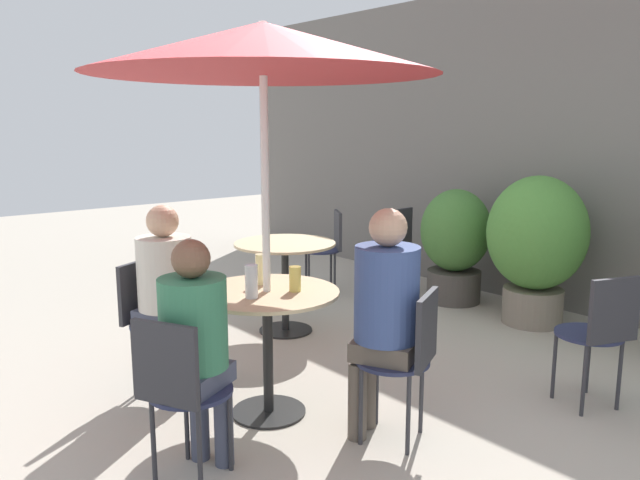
% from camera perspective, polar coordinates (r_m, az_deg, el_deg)
% --- Properties ---
extents(ground_plane, '(20.00, 20.00, 0.00)m').
position_cam_1_polar(ground_plane, '(3.67, -3.58, -16.96)').
color(ground_plane, '#B2A899').
extents(storefront_wall, '(10.00, 0.06, 3.00)m').
position_cam_1_polar(storefront_wall, '(5.95, 23.80, 7.78)').
color(storefront_wall, slate).
rests_on(storefront_wall, ground_plane).
extents(cafe_table_near, '(0.84, 0.84, 0.75)m').
position_cam_1_polar(cafe_table_near, '(3.65, -4.83, -7.19)').
color(cafe_table_near, black).
rests_on(cafe_table_near, ground_plane).
extents(cafe_table_far, '(0.82, 0.82, 0.75)m').
position_cam_1_polar(cafe_table_far, '(5.10, -3.22, -2.11)').
color(cafe_table_far, black).
rests_on(cafe_table_far, ground_plane).
extents(bistro_chair_0, '(0.45, 0.44, 0.84)m').
position_cam_1_polar(bistro_chair_0, '(4.13, -15.23, -6.42)').
color(bistro_chair_0, '#232847').
rests_on(bistro_chair_0, ground_plane).
extents(bistro_chair_1, '(0.44, 0.45, 0.84)m').
position_cam_1_polar(bistro_chair_1, '(3.01, -12.75, -12.76)').
color(bistro_chair_1, '#232847').
rests_on(bistro_chair_1, ground_plane).
extents(bistro_chair_2, '(0.45, 0.44, 0.84)m').
position_cam_1_polar(bistro_chair_2, '(3.37, 8.10, -10.02)').
color(bistro_chair_2, '#232847').
rests_on(bistro_chair_2, ground_plane).
extents(bistro_chair_3, '(0.41, 0.40, 0.84)m').
position_cam_1_polar(bistro_chair_3, '(6.59, 6.78, 0.15)').
color(bistro_chair_3, '#232847').
rests_on(bistro_chair_3, ground_plane).
extents(bistro_chair_4, '(0.45, 0.46, 0.84)m').
position_cam_1_polar(bistro_chair_4, '(6.28, 0.79, -0.30)').
color(bistro_chair_4, '#232847').
rests_on(bistro_chair_4, ground_plane).
extents(bistro_chair_5, '(0.44, 0.43, 0.84)m').
position_cam_1_polar(bistro_chair_5, '(4.05, 24.27, -7.33)').
color(bistro_chair_5, '#232847').
rests_on(bistro_chair_5, ground_plane).
extents(seated_person_0, '(0.42, 0.40, 1.21)m').
position_cam_1_polar(seated_person_0, '(3.99, -13.79, -3.89)').
color(seated_person_0, '#42475B').
rests_on(seated_person_0, ground_plane).
extents(seated_person_1, '(0.38, 0.39, 1.17)m').
position_cam_1_polar(seated_person_1, '(3.05, -11.30, -8.64)').
color(seated_person_1, '#42475B').
rests_on(seated_person_1, ground_plane).
extents(seated_person_2, '(0.42, 0.41, 1.27)m').
position_cam_1_polar(seated_person_2, '(3.34, 5.88, -5.95)').
color(seated_person_2, brown).
rests_on(seated_person_2, ground_plane).
extents(beer_glass_0, '(0.07, 0.07, 0.18)m').
position_cam_1_polar(beer_glass_0, '(3.74, -5.38, -2.67)').
color(beer_glass_0, beige).
rests_on(beer_glass_0, cafe_table_near).
extents(beer_glass_1, '(0.07, 0.07, 0.19)m').
position_cam_1_polar(beer_glass_1, '(3.45, -6.29, -3.79)').
color(beer_glass_1, silver).
rests_on(beer_glass_1, cafe_table_near).
extents(beer_glass_2, '(0.07, 0.07, 0.15)m').
position_cam_1_polar(beer_glass_2, '(3.57, -2.29, -3.58)').
color(beer_glass_2, '#DBC65B').
rests_on(beer_glass_2, cafe_table_near).
extents(potted_plant_0, '(0.67, 0.67, 1.09)m').
position_cam_1_polar(potted_plant_0, '(6.10, 12.27, -0.07)').
color(potted_plant_0, '#47423D').
rests_on(potted_plant_0, ground_plane).
extents(potted_plant_1, '(0.83, 0.83, 1.28)m').
position_cam_1_polar(potted_plant_1, '(5.58, 19.19, -0.06)').
color(potted_plant_1, slate).
rests_on(potted_plant_1, ground_plane).
extents(umbrella, '(1.91, 1.91, 2.23)m').
position_cam_1_polar(umbrella, '(3.50, -5.23, 16.96)').
color(umbrella, silver).
rests_on(umbrella, ground_plane).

